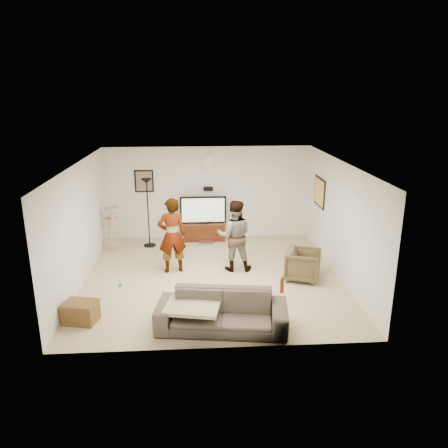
{
  "coord_description": "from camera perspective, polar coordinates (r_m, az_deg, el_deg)",
  "views": [
    {
      "loc": [
        -0.32,
        -8.81,
        3.95
      ],
      "look_at": [
        0.26,
        0.2,
        1.15
      ],
      "focal_mm": 35.06,
      "sensor_mm": 36.0,
      "label": 1
    }
  ],
  "objects": [
    {
      "name": "ceiling",
      "position": [
        8.93,
        -1.63,
        7.96
      ],
      "size": [
        5.5,
        5.5,
        0.02
      ],
      "primitive_type": "cube",
      "color": "white",
      "rests_on": "wall_back"
    },
    {
      "name": "armchair",
      "position": [
        9.59,
        10.27,
        -5.25
      ],
      "size": [
        0.92,
        0.9,
        0.66
      ],
      "primitive_type": "imported",
      "rotation": [
        0.0,
        0.0,
        1.22
      ],
      "color": "#4D4128",
      "rests_on": "floor"
    },
    {
      "name": "picture_right",
      "position": [
        11.12,
        12.33,
        4.11
      ],
      "size": [
        0.03,
        0.78,
        0.62
      ],
      "primitive_type": "cube",
      "color": "#FEA251",
      "rests_on": "wall_right"
    },
    {
      "name": "floor_lamp",
      "position": [
        11.4,
        -9.86,
        1.4
      ],
      "size": [
        0.32,
        0.32,
        1.78
      ],
      "primitive_type": "cylinder",
      "color": "black",
      "rests_on": "floor"
    },
    {
      "name": "picture_back",
      "position": [
        11.85,
        -10.38,
        5.52
      ],
      "size": [
        0.42,
        0.03,
        0.52
      ],
      "primitive_type": "cube",
      "color": "#715A4E",
      "rests_on": "wall_back"
    },
    {
      "name": "person_left",
      "position": [
        9.72,
        -6.8,
        -1.48
      ],
      "size": [
        0.69,
        0.53,
        1.7
      ],
      "primitive_type": "imported",
      "rotation": [
        0.0,
        0.0,
        3.35
      ],
      "color": "#AAA9AE",
      "rests_on": "floor"
    },
    {
      "name": "person_right",
      "position": [
        9.77,
        1.38,
        -1.51
      ],
      "size": [
        0.82,
        0.66,
        1.62
      ],
      "primitive_type": "imported",
      "rotation": [
        0.0,
        0.0,
        3.08
      ],
      "color": "#274EA3",
      "rests_on": "floor"
    },
    {
      "name": "beer_bottle",
      "position": [
        7.5,
        7.58,
        -7.99
      ],
      "size": [
        0.06,
        0.06,
        0.25
      ],
      "primitive_type": "cylinder",
      "color": "#502B09",
      "rests_on": "sofa"
    },
    {
      "name": "floor",
      "position": [
        9.66,
        -1.5,
        -6.96
      ],
      "size": [
        5.5,
        5.5,
        0.02
      ],
      "primitive_type": "cube",
      "color": "tan",
      "rests_on": "ground"
    },
    {
      "name": "wall_left",
      "position": [
        9.53,
        -18.33,
        -0.12
      ],
      "size": [
        0.04,
        5.5,
        2.5
      ],
      "primitive_type": "cube",
      "color": "silver",
      "rests_on": "floor"
    },
    {
      "name": "toy_ball",
      "position": [
        9.46,
        -13.37,
        -7.74
      ],
      "size": [
        0.06,
        0.06,
        0.06
      ],
      "primitive_type": "sphere",
      "color": "#007981",
      "rests_on": "floor"
    },
    {
      "name": "throw_blanket",
      "position": [
        7.52,
        -4.12,
        -10.67
      ],
      "size": [
        1.02,
        0.87,
        0.06
      ],
      "primitive_type": "cube",
      "rotation": [
        0.0,
        0.0,
        -0.2
      ],
      "color": "#C4B797",
      "rests_on": "sofa"
    },
    {
      "name": "wall_clock",
      "position": [
        11.68,
        -2.13,
        8.11
      ],
      "size": [
        0.26,
        0.04,
        0.26
      ],
      "primitive_type": "cylinder",
      "rotation": [
        1.57,
        0.0,
        0.0
      ],
      "color": "silver",
      "rests_on": "wall_back"
    },
    {
      "name": "tv_stand",
      "position": [
        11.91,
        -2.69,
        -0.94
      ],
      "size": [
        1.15,
        0.45,
        0.48
      ],
      "primitive_type": "cube",
      "color": "#3B190A",
      "rests_on": "floor"
    },
    {
      "name": "side_table",
      "position": [
        8.25,
        -18.21,
        -10.84
      ],
      "size": [
        0.64,
        0.53,
        0.38
      ],
      "primitive_type": "cube",
      "rotation": [
        0.0,
        0.0,
        -0.21
      ],
      "color": "#51381A",
      "rests_on": "floor"
    },
    {
      "name": "wall_front",
      "position": [
        6.64,
        -0.62,
        -6.74
      ],
      "size": [
        5.5,
        0.04,
        2.5
      ],
      "primitive_type": "cube",
      "color": "silver",
      "rests_on": "floor"
    },
    {
      "name": "cat_tree",
      "position": [
        11.52,
        -14.6,
        -0.47
      ],
      "size": [
        0.47,
        0.47,
        1.11
      ],
      "primitive_type": "cube",
      "rotation": [
        0.0,
        0.0,
        -0.41
      ],
      "color": "tan",
      "rests_on": "floor"
    },
    {
      "name": "console_box",
      "position": [
        11.6,
        -2.38,
        -2.5
      ],
      "size": [
        0.4,
        0.3,
        0.07
      ],
      "primitive_type": "cube",
      "color": "#B6B6B6",
      "rests_on": "floor"
    },
    {
      "name": "wall_speaker",
      "position": [
        11.79,
        -2.08,
        4.63
      ],
      "size": [
        0.25,
        0.1,
        0.1
      ],
      "primitive_type": "cube",
      "color": "black",
      "rests_on": "wall_back"
    },
    {
      "name": "tv",
      "position": [
        11.73,
        -2.73,
        1.86
      ],
      "size": [
        1.23,
        0.08,
        0.73
      ],
      "primitive_type": "cube",
      "color": "black",
      "rests_on": "tv_stand"
    },
    {
      "name": "wall_right",
      "position": [
        9.71,
        14.88,
        0.51
      ],
      "size": [
        0.04,
        5.5,
        2.5
      ],
      "primitive_type": "cube",
      "color": "silver",
      "rests_on": "floor"
    },
    {
      "name": "tv_screen",
      "position": [
        11.69,
        -2.73,
        1.81
      ],
      "size": [
        1.14,
        0.01,
        0.64
      ],
      "primitive_type": "cube",
      "color": "#35D0D7",
      "rests_on": "tv"
    },
    {
      "name": "wall_back",
      "position": [
        11.87,
        -2.08,
        4.08
      ],
      "size": [
        5.5,
        0.04,
        2.5
      ],
      "primitive_type": "cube",
      "color": "silver",
      "rests_on": "floor"
    },
    {
      "name": "sofa",
      "position": [
        7.58,
        -0.29,
        -11.34
      ],
      "size": [
        2.31,
        1.16,
        0.65
      ],
      "primitive_type": "imported",
      "rotation": [
        0.0,
        0.0,
        -0.14
      ],
      "color": "#4A4139",
      "rests_on": "floor"
    }
  ]
}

